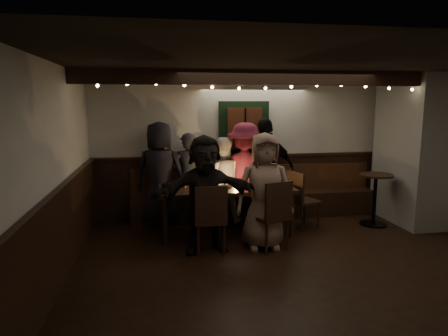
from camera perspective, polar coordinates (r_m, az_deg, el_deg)
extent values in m
cube|color=black|center=(5.61, 10.30, -13.19)|extent=(6.00, 5.00, 0.01)
cube|color=black|center=(5.21, 11.17, 14.40)|extent=(6.00, 5.00, 0.01)
cube|color=silver|center=(7.63, 4.19, 3.11)|extent=(6.00, 0.01, 2.60)
cube|color=silver|center=(5.07, -23.06, -0.86)|extent=(0.01, 5.00, 2.60)
cube|color=black|center=(7.72, 4.17, -2.46)|extent=(6.00, 0.05, 1.10)
cube|color=black|center=(5.24, -22.20, -8.95)|extent=(0.05, 5.00, 1.10)
cube|color=gray|center=(7.81, 25.31, 2.37)|extent=(0.70, 1.40, 2.60)
cube|color=black|center=(7.56, 4.60, -5.26)|extent=(4.60, 0.45, 0.45)
cube|color=#482A15|center=(7.63, 4.30, -1.46)|extent=(4.60, 0.06, 0.50)
cube|color=black|center=(7.49, 2.85, 5.69)|extent=(0.95, 0.04, 1.00)
cube|color=#482A15|center=(7.43, 2.95, 5.66)|extent=(0.64, 0.12, 0.76)
cube|color=black|center=(6.14, 7.76, 12.63)|extent=(6.00, 0.16, 0.22)
sphere|color=#FFE599|center=(5.89, -17.63, 11.15)|extent=(0.04, 0.04, 0.04)
sphere|color=#FFE599|center=(5.85, -13.68, 11.57)|extent=(0.04, 0.04, 0.04)
sphere|color=#FFE599|center=(5.84, -9.69, 11.76)|extent=(0.04, 0.04, 0.04)
sphere|color=#FFE599|center=(5.85, -5.68, 11.68)|extent=(0.04, 0.04, 0.04)
sphere|color=#FFE599|center=(5.90, -1.72, 11.45)|extent=(0.04, 0.04, 0.04)
sphere|color=#FFE599|center=(5.96, 2.17, 11.27)|extent=(0.04, 0.04, 0.04)
sphere|color=#FFE599|center=(6.06, 5.94, 11.26)|extent=(0.04, 0.04, 0.04)
sphere|color=#FFE599|center=(6.18, 9.59, 11.36)|extent=(0.04, 0.04, 0.04)
sphere|color=#FFE599|center=(6.32, 13.10, 11.42)|extent=(0.04, 0.04, 0.04)
sphere|color=#FFE599|center=(6.48, 16.42, 11.27)|extent=(0.04, 0.04, 0.04)
sphere|color=#FFE599|center=(6.67, 19.56, 10.91)|extent=(0.04, 0.04, 0.04)
sphere|color=#FFE599|center=(6.87, 22.52, 10.46)|extent=(0.04, 0.04, 0.04)
sphere|color=#FFE599|center=(7.09, 25.29, 10.10)|extent=(0.04, 0.04, 0.04)
sphere|color=#FFE599|center=(7.32, 27.90, 9.92)|extent=(0.04, 0.04, 0.04)
cube|color=black|center=(6.50, 0.30, -2.96)|extent=(2.16, 0.93, 0.06)
cylinder|color=black|center=(6.14, -8.39, -7.55)|extent=(0.07, 0.07, 0.71)
cylinder|color=black|center=(6.87, -8.54, -5.70)|extent=(0.07, 0.07, 0.71)
cylinder|color=black|center=(6.49, 9.68, -6.65)|extent=(0.07, 0.07, 0.71)
cylinder|color=black|center=(7.19, 7.67, -5.01)|extent=(0.07, 0.07, 0.71)
cylinder|color=#BF7226|center=(6.45, -5.75, -2.18)|extent=(0.07, 0.07, 0.14)
cylinder|color=#BF7226|center=(6.19, -3.83, -2.66)|extent=(0.07, 0.07, 0.14)
cylinder|color=silver|center=(6.66, -0.66, -1.76)|extent=(0.07, 0.07, 0.14)
cylinder|color=#BF7226|center=(6.47, 2.64, -2.11)|extent=(0.07, 0.07, 0.14)
cylinder|color=silver|center=(6.79, 5.43, -1.59)|extent=(0.07, 0.07, 0.14)
cylinder|color=#BF7226|center=(6.48, 7.46, -2.17)|extent=(0.07, 0.07, 0.14)
cylinder|color=white|center=(6.13, -3.67, -3.38)|extent=(0.27, 0.27, 0.02)
cube|color=#B2B2B7|center=(6.44, 0.38, -2.57)|extent=(0.16, 0.10, 0.05)
cylinder|color=#990C0C|center=(6.43, 0.11, -2.08)|extent=(0.04, 0.04, 0.16)
cylinder|color=gold|center=(6.44, 0.65, -2.06)|extent=(0.04, 0.04, 0.16)
cylinder|color=silver|center=(6.57, 1.68, -2.20)|extent=(0.05, 0.05, 0.08)
sphere|color=#FFB24C|center=(6.56, 1.68, -1.67)|extent=(0.03, 0.03, 0.03)
cube|color=black|center=(5.77, -2.10, -7.45)|extent=(0.45, 0.45, 0.04)
cube|color=black|center=(5.50, -1.83, -5.28)|extent=(0.45, 0.05, 0.52)
cylinder|color=black|center=(6.05, -0.59, -9.06)|extent=(0.04, 0.04, 0.44)
cylinder|color=black|center=(5.71, 0.02, -10.21)|extent=(0.04, 0.04, 0.44)
cylinder|color=black|center=(6.00, -4.08, -9.23)|extent=(0.04, 0.04, 0.44)
cylinder|color=black|center=(5.66, -3.69, -10.41)|extent=(0.04, 0.04, 0.44)
cube|color=black|center=(5.91, 6.49, -6.95)|extent=(0.61, 0.61, 0.04)
cube|color=black|center=(5.68, 7.85, -4.65)|extent=(0.45, 0.21, 0.53)
cylinder|color=black|center=(6.24, 6.76, -8.47)|extent=(0.04, 0.04, 0.46)
cylinder|color=black|center=(5.96, 9.02, -9.38)|extent=(0.04, 0.04, 0.46)
cylinder|color=black|center=(6.02, 3.89, -9.09)|extent=(0.04, 0.04, 0.46)
cylinder|color=black|center=(5.74, 6.09, -10.08)|extent=(0.04, 0.04, 0.46)
cube|color=black|center=(7.00, 11.32, -4.68)|extent=(0.56, 0.56, 0.04)
cube|color=black|center=(6.82, 10.11, -2.67)|extent=(0.19, 0.43, 0.51)
cylinder|color=black|center=(7.05, 13.32, -6.65)|extent=(0.04, 0.04, 0.43)
cylinder|color=black|center=(6.82, 11.07, -7.12)|extent=(0.04, 0.04, 0.43)
cylinder|color=black|center=(7.31, 11.42, -6.01)|extent=(0.04, 0.04, 0.43)
cylinder|color=black|center=(7.09, 9.20, -6.43)|extent=(0.04, 0.04, 0.43)
cylinder|color=black|center=(7.57, 20.52, -7.48)|extent=(0.46, 0.46, 0.03)
cylinder|color=black|center=(7.46, 20.71, -4.31)|extent=(0.06, 0.06, 0.89)
cylinder|color=black|center=(7.37, 20.91, -0.96)|extent=(0.57, 0.57, 0.04)
imported|color=black|center=(7.06, -9.12, -0.76)|extent=(1.00, 0.79, 1.81)
imported|color=#313038|center=(7.16, -5.11, -1.34)|extent=(0.63, 0.46, 1.61)
imported|color=silver|center=(7.12, -0.30, -1.70)|extent=(0.84, 0.71, 1.52)
imported|color=maroon|center=(7.16, 3.03, -0.63)|extent=(1.30, 1.00, 1.78)
imported|color=black|center=(7.25, 5.98, -0.22)|extent=(1.13, 0.56, 1.86)
imported|color=black|center=(5.68, -2.69, -3.75)|extent=(1.61, 0.68, 1.69)
imported|color=#91715C|center=(5.84, 5.76, -3.32)|extent=(0.88, 0.61, 1.71)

